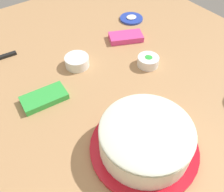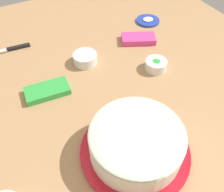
{
  "view_description": "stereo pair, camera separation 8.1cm",
  "coord_description": "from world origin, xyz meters",
  "px_view_note": "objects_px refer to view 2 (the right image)",
  "views": [
    {
      "loc": [
        -0.34,
        -0.55,
        0.63
      ],
      "look_at": [
        -0.02,
        -0.11,
        0.04
      ],
      "focal_mm": 39.05,
      "sensor_mm": 36.0,
      "label": 1
    },
    {
      "loc": [
        -0.27,
        -0.59,
        0.63
      ],
      "look_at": [
        -0.02,
        -0.11,
        0.04
      ],
      "focal_mm": 39.05,
      "sensor_mm": 36.0,
      "label": 2
    }
  ],
  "objects_px": {
    "sprinkle_bowl_green": "(156,64)",
    "sprinkle_bowl_yellow": "(85,58)",
    "candy_box_upper": "(47,91)",
    "frosted_cake": "(136,143)",
    "frosting_tub_lid": "(148,21)",
    "spreading_knife": "(7,50)",
    "candy_box_lower": "(138,39)"
  },
  "relations": [
    {
      "from": "frosting_tub_lid",
      "to": "spreading_knife",
      "type": "relative_size",
      "value": 0.48
    },
    {
      "from": "frosting_tub_lid",
      "to": "candy_box_lower",
      "type": "relative_size",
      "value": 0.77
    },
    {
      "from": "frosted_cake",
      "to": "candy_box_upper",
      "type": "relative_size",
      "value": 2.07
    },
    {
      "from": "frosting_tub_lid",
      "to": "sprinkle_bowl_green",
      "type": "xyz_separation_m",
      "value": [
        -0.17,
        -0.31,
        0.02
      ]
    },
    {
      "from": "candy_box_upper",
      "to": "frosted_cake",
      "type": "bearing_deg",
      "value": -62.03
    },
    {
      "from": "candy_box_lower",
      "to": "spreading_knife",
      "type": "bearing_deg",
      "value": -175.6
    },
    {
      "from": "spreading_knife",
      "to": "sprinkle_bowl_yellow",
      "type": "xyz_separation_m",
      "value": [
        0.26,
        -0.23,
        0.02
      ]
    },
    {
      "from": "sprinkle_bowl_green",
      "to": "sprinkle_bowl_yellow",
      "type": "xyz_separation_m",
      "value": [
        -0.23,
        0.16,
        0.0
      ]
    },
    {
      "from": "frosting_tub_lid",
      "to": "frosted_cake",
      "type": "bearing_deg",
      "value": -126.43
    },
    {
      "from": "sprinkle_bowl_green",
      "to": "candy_box_lower",
      "type": "height_order",
      "value": "sprinkle_bowl_green"
    },
    {
      "from": "frosting_tub_lid",
      "to": "candy_box_upper",
      "type": "bearing_deg",
      "value": -157.8
    },
    {
      "from": "sprinkle_bowl_green",
      "to": "sprinkle_bowl_yellow",
      "type": "height_order",
      "value": "sprinkle_bowl_yellow"
    },
    {
      "from": "sprinkle_bowl_yellow",
      "to": "candy_box_lower",
      "type": "xyz_separation_m",
      "value": [
        0.27,
        0.03,
        -0.01
      ]
    },
    {
      "from": "spreading_knife",
      "to": "candy_box_lower",
      "type": "height_order",
      "value": "candy_box_lower"
    },
    {
      "from": "sprinkle_bowl_green",
      "to": "candy_box_upper",
      "type": "distance_m",
      "value": 0.42
    },
    {
      "from": "frosted_cake",
      "to": "sprinkle_bowl_green",
      "type": "xyz_separation_m",
      "value": [
        0.26,
        0.28,
        -0.03
      ]
    },
    {
      "from": "candy_box_lower",
      "to": "frosted_cake",
      "type": "bearing_deg",
      "value": -98.05
    },
    {
      "from": "sprinkle_bowl_green",
      "to": "frosting_tub_lid",
      "type": "bearing_deg",
      "value": 61.41
    },
    {
      "from": "frosted_cake",
      "to": "spreading_knife",
      "type": "xyz_separation_m",
      "value": [
        -0.23,
        0.67,
        -0.05
      ]
    },
    {
      "from": "sprinkle_bowl_yellow",
      "to": "frosting_tub_lid",
      "type": "bearing_deg",
      "value": 20.19
    },
    {
      "from": "candy_box_lower",
      "to": "sprinkle_bowl_green",
      "type": "bearing_deg",
      "value": -76.68
    },
    {
      "from": "frosting_tub_lid",
      "to": "candy_box_lower",
      "type": "bearing_deg",
      "value": -137.48
    },
    {
      "from": "frosted_cake",
      "to": "frosting_tub_lid",
      "type": "distance_m",
      "value": 0.73
    },
    {
      "from": "spreading_knife",
      "to": "candy_box_upper",
      "type": "bearing_deg",
      "value": -76.43
    },
    {
      "from": "sprinkle_bowl_yellow",
      "to": "candy_box_upper",
      "type": "relative_size",
      "value": 0.62
    },
    {
      "from": "candy_box_upper",
      "to": "sprinkle_bowl_green",
      "type": "bearing_deg",
      "value": -5.01
    },
    {
      "from": "sprinkle_bowl_green",
      "to": "candy_box_lower",
      "type": "xyz_separation_m",
      "value": [
        0.04,
        0.19,
        -0.01
      ]
    },
    {
      "from": "spreading_knife",
      "to": "sprinkle_bowl_green",
      "type": "distance_m",
      "value": 0.63
    },
    {
      "from": "candy_box_lower",
      "to": "candy_box_upper",
      "type": "relative_size",
      "value": 0.96
    },
    {
      "from": "frosted_cake",
      "to": "sprinkle_bowl_green",
      "type": "height_order",
      "value": "frosted_cake"
    },
    {
      "from": "frosted_cake",
      "to": "spreading_knife",
      "type": "bearing_deg",
      "value": 108.82
    },
    {
      "from": "spreading_knife",
      "to": "candy_box_lower",
      "type": "relative_size",
      "value": 1.61
    }
  ]
}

